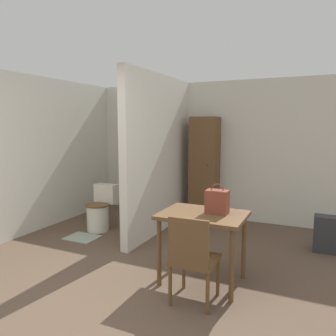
# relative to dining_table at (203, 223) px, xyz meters

# --- Properties ---
(ground_plane) EXTENTS (16.00, 16.00, 0.00)m
(ground_plane) POSITION_rel_dining_table_xyz_m (-0.76, -1.20, -0.67)
(ground_plane) COLOR brown
(wall_back) EXTENTS (5.56, 0.12, 2.50)m
(wall_back) POSITION_rel_dining_table_xyz_m (-0.76, 2.61, 0.58)
(wall_back) COLOR silver
(wall_back) RESTS_ON ground_plane
(wall_left) EXTENTS (0.12, 4.75, 2.50)m
(wall_left) POSITION_rel_dining_table_xyz_m (-3.09, 0.67, 0.58)
(wall_left) COLOR silver
(wall_left) RESTS_ON ground_plane
(partition_wall) EXTENTS (0.12, 2.21, 2.50)m
(partition_wall) POSITION_rel_dining_table_xyz_m (-1.23, 1.44, 0.58)
(partition_wall) COLOR silver
(partition_wall) RESTS_ON ground_plane
(dining_table) EXTENTS (0.90, 0.67, 0.78)m
(dining_table) POSITION_rel_dining_table_xyz_m (0.00, 0.00, 0.00)
(dining_table) COLOR brown
(dining_table) RESTS_ON ground_plane
(wooden_chair) EXTENTS (0.44, 0.44, 0.88)m
(wooden_chair) POSITION_rel_dining_table_xyz_m (0.06, -0.47, -0.19)
(wooden_chair) COLOR brown
(wooden_chair) RESTS_ON ground_plane
(toilet) EXTENTS (0.39, 0.53, 0.73)m
(toilet) POSITION_rel_dining_table_xyz_m (-2.13, 1.04, -0.35)
(toilet) COLOR silver
(toilet) RESTS_ON ground_plane
(handbag) EXTENTS (0.24, 0.15, 0.32)m
(handbag) POSITION_rel_dining_table_xyz_m (0.14, 0.06, 0.24)
(handbag) COLOR brown
(handbag) RESTS_ON dining_table
(wooden_cabinet) EXTENTS (0.47, 0.43, 1.86)m
(wooden_cabinet) POSITION_rel_dining_table_xyz_m (-0.77, 2.33, 0.27)
(wooden_cabinet) COLOR brown
(wooden_cabinet) RESTS_ON ground_plane
(bath_mat) EXTENTS (0.48, 0.39, 0.01)m
(bath_mat) POSITION_rel_dining_table_xyz_m (-2.13, 0.57, -0.66)
(bath_mat) COLOR #99A899
(bath_mat) RESTS_ON ground_plane
(space_heater) EXTENTS (0.33, 0.22, 0.50)m
(space_heater) POSITION_rel_dining_table_xyz_m (1.25, 1.53, -0.42)
(space_heater) COLOR #2D2D33
(space_heater) RESTS_ON ground_plane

